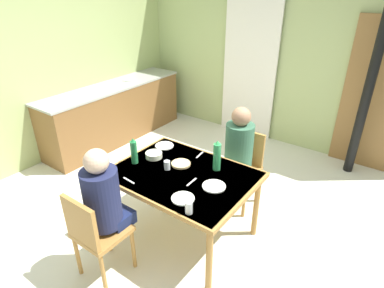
{
  "coord_description": "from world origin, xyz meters",
  "views": [
    {
      "loc": [
        1.96,
        -2.19,
        2.36
      ],
      "look_at": [
        0.4,
        -0.04,
        0.99
      ],
      "focal_mm": 29.93,
      "sensor_mm": 36.0,
      "label": 1
    }
  ],
  "objects_px": {
    "person_far_diner": "(238,147)",
    "chair_far_diner": "(243,164)",
    "person_near_diner": "(103,196)",
    "dining_table": "(183,180)",
    "water_bottle_green_far": "(134,151)",
    "kitchen_counter": "(115,112)",
    "chair_near_diner": "(95,232)",
    "water_bottle_green_near": "(217,156)",
    "serving_bowl_center": "(154,155)"
  },
  "relations": [
    {
      "from": "chair_far_diner",
      "to": "water_bottle_green_far",
      "type": "xyz_separation_m",
      "value": [
        -0.71,
        -0.97,
        0.36
      ]
    },
    {
      "from": "person_far_diner",
      "to": "serving_bowl_center",
      "type": "distance_m",
      "value": 0.9
    },
    {
      "from": "kitchen_counter",
      "to": "dining_table",
      "type": "relative_size",
      "value": 1.88
    },
    {
      "from": "person_near_diner",
      "to": "serving_bowl_center",
      "type": "xyz_separation_m",
      "value": [
        -0.15,
        0.78,
        -0.02
      ]
    },
    {
      "from": "serving_bowl_center",
      "to": "chair_far_diner",
      "type": "bearing_deg",
      "value": 51.17
    },
    {
      "from": "kitchen_counter",
      "to": "water_bottle_green_far",
      "type": "distance_m",
      "value": 2.22
    },
    {
      "from": "water_bottle_green_near",
      "to": "serving_bowl_center",
      "type": "distance_m",
      "value": 0.68
    },
    {
      "from": "water_bottle_green_near",
      "to": "water_bottle_green_far",
      "type": "height_order",
      "value": "water_bottle_green_near"
    },
    {
      "from": "chair_far_diner",
      "to": "person_far_diner",
      "type": "xyz_separation_m",
      "value": [
        -0.0,
        -0.14,
        0.28
      ]
    },
    {
      "from": "person_far_diner",
      "to": "water_bottle_green_near",
      "type": "bearing_deg",
      "value": 91.92
    },
    {
      "from": "water_bottle_green_near",
      "to": "chair_far_diner",
      "type": "bearing_deg",
      "value": 91.48
    },
    {
      "from": "person_near_diner",
      "to": "water_bottle_green_near",
      "type": "bearing_deg",
      "value": 63.27
    },
    {
      "from": "kitchen_counter",
      "to": "person_near_diner",
      "type": "xyz_separation_m",
      "value": [
        2.01,
        -1.88,
        0.33
      ]
    },
    {
      "from": "chair_near_diner",
      "to": "chair_far_diner",
      "type": "bearing_deg",
      "value": 74.49
    },
    {
      "from": "kitchen_counter",
      "to": "person_far_diner",
      "type": "bearing_deg",
      "value": -10.37
    },
    {
      "from": "kitchen_counter",
      "to": "person_near_diner",
      "type": "bearing_deg",
      "value": -43.13
    },
    {
      "from": "water_bottle_green_far",
      "to": "person_near_diner",
      "type": "bearing_deg",
      "value": -68.28
    },
    {
      "from": "kitchen_counter",
      "to": "dining_table",
      "type": "height_order",
      "value": "kitchen_counter"
    },
    {
      "from": "person_far_diner",
      "to": "chair_far_diner",
      "type": "bearing_deg",
      "value": -90.0
    },
    {
      "from": "chair_near_diner",
      "to": "water_bottle_green_near",
      "type": "relative_size",
      "value": 2.85
    },
    {
      "from": "kitchen_counter",
      "to": "dining_table",
      "type": "distance_m",
      "value": 2.57
    },
    {
      "from": "chair_far_diner",
      "to": "person_far_diner",
      "type": "distance_m",
      "value": 0.31
    },
    {
      "from": "kitchen_counter",
      "to": "person_near_diner",
      "type": "height_order",
      "value": "person_near_diner"
    },
    {
      "from": "dining_table",
      "to": "water_bottle_green_near",
      "type": "xyz_separation_m",
      "value": [
        0.22,
        0.25,
        0.21
      ]
    },
    {
      "from": "water_bottle_green_far",
      "to": "serving_bowl_center",
      "type": "distance_m",
      "value": 0.23
    },
    {
      "from": "person_far_diner",
      "to": "water_bottle_green_near",
      "type": "height_order",
      "value": "person_far_diner"
    },
    {
      "from": "water_bottle_green_far",
      "to": "serving_bowl_center",
      "type": "bearing_deg",
      "value": 66.56
    },
    {
      "from": "water_bottle_green_far",
      "to": "water_bottle_green_near",
      "type": "bearing_deg",
      "value": 27.25
    },
    {
      "from": "chair_far_diner",
      "to": "person_far_diner",
      "type": "relative_size",
      "value": 1.13
    },
    {
      "from": "dining_table",
      "to": "water_bottle_green_far",
      "type": "height_order",
      "value": "water_bottle_green_far"
    },
    {
      "from": "kitchen_counter",
      "to": "person_far_diner",
      "type": "relative_size",
      "value": 3.23
    },
    {
      "from": "kitchen_counter",
      "to": "chair_near_diner",
      "type": "height_order",
      "value": "kitchen_counter"
    },
    {
      "from": "person_near_diner",
      "to": "person_far_diner",
      "type": "height_order",
      "value": "same"
    },
    {
      "from": "kitchen_counter",
      "to": "water_bottle_green_far",
      "type": "xyz_separation_m",
      "value": [
        1.77,
        -1.28,
        0.41
      ]
    },
    {
      "from": "kitchen_counter",
      "to": "person_far_diner",
      "type": "xyz_separation_m",
      "value": [
        2.48,
        -0.45,
        0.33
      ]
    },
    {
      "from": "water_bottle_green_near",
      "to": "water_bottle_green_far",
      "type": "xyz_separation_m",
      "value": [
        -0.72,
        -0.37,
        -0.02
      ]
    },
    {
      "from": "chair_near_diner",
      "to": "water_bottle_green_far",
      "type": "distance_m",
      "value": 0.85
    },
    {
      "from": "dining_table",
      "to": "serving_bowl_center",
      "type": "xyz_separation_m",
      "value": [
        -0.42,
        0.07,
        0.1
      ]
    },
    {
      "from": "chair_far_diner",
      "to": "water_bottle_green_near",
      "type": "height_order",
      "value": "water_bottle_green_near"
    },
    {
      "from": "person_far_diner",
      "to": "serving_bowl_center",
      "type": "xyz_separation_m",
      "value": [
        -0.63,
        -0.64,
        -0.02
      ]
    },
    {
      "from": "serving_bowl_center",
      "to": "person_far_diner",
      "type": "bearing_deg",
      "value": 45.69
    },
    {
      "from": "person_near_diner",
      "to": "kitchen_counter",
      "type": "bearing_deg",
      "value": 136.87
    },
    {
      "from": "serving_bowl_center",
      "to": "water_bottle_green_far",
      "type": "bearing_deg",
      "value": -113.44
    },
    {
      "from": "chair_near_diner",
      "to": "water_bottle_green_near",
      "type": "distance_m",
      "value": 1.26
    },
    {
      "from": "chair_far_diner",
      "to": "person_near_diner",
      "type": "height_order",
      "value": "person_near_diner"
    },
    {
      "from": "dining_table",
      "to": "water_bottle_green_near",
      "type": "relative_size",
      "value": 4.31
    },
    {
      "from": "dining_table",
      "to": "chair_far_diner",
      "type": "bearing_deg",
      "value": 76.71
    },
    {
      "from": "dining_table",
      "to": "serving_bowl_center",
      "type": "height_order",
      "value": "serving_bowl_center"
    },
    {
      "from": "chair_far_diner",
      "to": "person_near_diner",
      "type": "relative_size",
      "value": 1.13
    },
    {
      "from": "person_near_diner",
      "to": "dining_table",
      "type": "bearing_deg",
      "value": 69.19
    }
  ]
}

